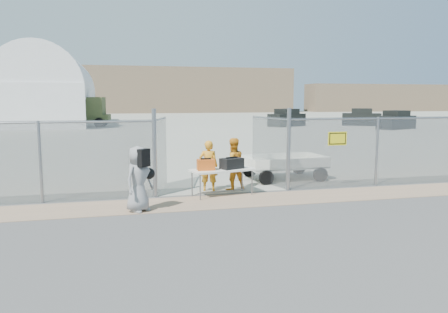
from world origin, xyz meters
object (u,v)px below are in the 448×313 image
object	(u,v)px
security_worker_right	(233,164)
utility_trailer	(284,167)
security_worker_left	(209,166)
visitor	(138,179)
folding_table	(222,182)

from	to	relation	value
security_worker_right	utility_trailer	world-z (taller)	security_worker_right
security_worker_left	visitor	bearing A→B (deg)	58.95
folding_table	visitor	xyz separation A→B (m)	(-2.41, -1.27, 0.43)
folding_table	utility_trailer	bearing A→B (deg)	25.03
utility_trailer	security_worker_right	bearing A→B (deg)	-152.50
security_worker_left	visitor	distance (m)	2.91
security_worker_left	visitor	size ratio (longest dim) A/B	0.95
visitor	utility_trailer	size ratio (longest dim) A/B	0.45
security_worker_left	security_worker_right	size ratio (longest dim) A/B	0.97
folding_table	utility_trailer	size ratio (longest dim) A/B	0.51
security_worker_right	visitor	distance (m)	3.51
security_worker_left	security_worker_right	bearing A→B (deg)	-163.35
folding_table	security_worker_right	bearing A→B (deg)	42.58
security_worker_left	utility_trailer	world-z (taller)	security_worker_left
folding_table	security_worker_left	distance (m)	0.83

